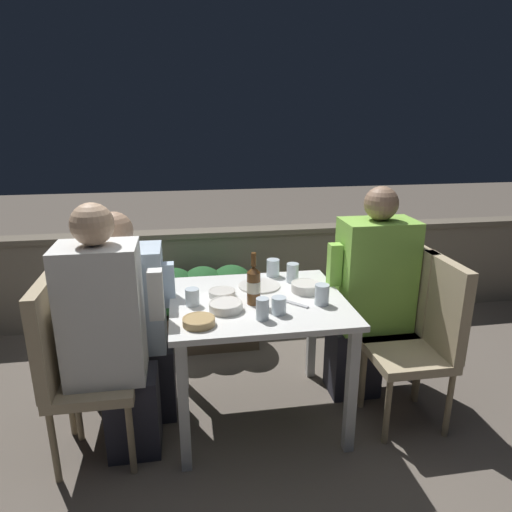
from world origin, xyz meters
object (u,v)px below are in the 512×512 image
object	(u,v)px
person_white_polo	(111,336)
chair_right_near	(426,330)
chair_left_near	(70,359)
chair_right_far	(399,307)
beer_bottle	(254,285)
person_green_blouse	(369,295)
person_blue_shirt	(129,321)
chair_left_far	(91,331)

from	to	relation	value
person_white_polo	chair_right_near	size ratio (longest dim) A/B	1.38
chair_left_near	chair_right_far	bearing A→B (deg)	9.80
beer_bottle	person_green_blouse	bearing A→B (deg)	15.49
chair_left_near	person_white_polo	distance (m)	0.22
chair_right_far	person_green_blouse	distance (m)	0.22
beer_bottle	person_blue_shirt	bearing A→B (deg)	165.37
chair_left_far	beer_bottle	size ratio (longest dim) A/B	3.40
beer_bottle	chair_left_far	bearing A→B (deg)	168.72
chair_right_near	person_green_blouse	size ratio (longest dim) A/B	0.73
chair_left_near	person_blue_shirt	xyz separation A→B (m)	(0.25, 0.28, 0.05)
beer_bottle	chair_right_near	bearing A→B (deg)	-7.06
chair_right_near	person_white_polo	bearing A→B (deg)	-179.96
chair_left_far	beer_bottle	xyz separation A→B (m)	(0.85, -0.17, 0.28)
person_blue_shirt	person_green_blouse	world-z (taller)	person_green_blouse
chair_right_far	person_green_blouse	bearing A→B (deg)	-180.00
chair_right_near	beer_bottle	world-z (taller)	beer_bottle
person_blue_shirt	beer_bottle	size ratio (longest dim) A/B	4.33
person_blue_shirt	chair_right_near	xyz separation A→B (m)	(1.57, -0.28, -0.05)
chair_right_far	beer_bottle	bearing A→B (deg)	-167.75
person_white_polo	person_green_blouse	world-z (taller)	person_white_polo
chair_left_near	chair_right_far	xyz separation A→B (m)	(1.81, 0.31, 0.00)
person_green_blouse	chair_right_far	bearing A→B (deg)	0.00
person_blue_shirt	person_white_polo	bearing A→B (deg)	-100.09
person_blue_shirt	person_green_blouse	size ratio (longest dim) A/B	0.93
chair_left_far	beer_bottle	bearing A→B (deg)	-11.28
person_blue_shirt	beer_bottle	distance (m)	0.71
chair_left_far	person_blue_shirt	distance (m)	0.21
chair_left_near	chair_left_far	world-z (taller)	same
chair_right_far	person_green_blouse	size ratio (longest dim) A/B	0.73
person_white_polo	chair_right_far	size ratio (longest dim) A/B	1.38
person_green_blouse	chair_right_near	bearing A→B (deg)	-56.97
chair_left_far	chair_right_far	world-z (taller)	same
person_white_polo	person_blue_shirt	bearing A→B (deg)	79.91
person_white_polo	beer_bottle	xyz separation A→B (m)	(0.70, 0.11, 0.17)
chair_right_near	chair_left_far	bearing A→B (deg)	170.89
chair_right_far	person_blue_shirt	bearing A→B (deg)	-178.97
chair_left_near	chair_right_near	distance (m)	1.81
chair_left_far	person_blue_shirt	size ratio (longest dim) A/B	0.79
chair_left_near	person_blue_shirt	world-z (taller)	person_blue_shirt
person_white_polo	person_green_blouse	xyz separation A→B (m)	(1.41, 0.31, -0.01)
person_blue_shirt	chair_left_far	bearing A→B (deg)	180.00
person_white_polo	chair_right_far	bearing A→B (deg)	10.97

